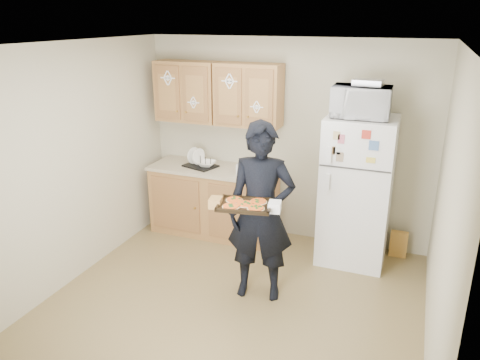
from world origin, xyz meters
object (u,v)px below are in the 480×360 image
baking_tray (245,206)px  microwave (361,102)px  refrigerator (356,191)px  person (261,213)px  dish_rack (200,161)px

baking_tray → microwave: size_ratio=0.80×
refrigerator → person: bearing=-124.5°
refrigerator → baking_tray: (-0.82, -1.41, 0.24)m
person → dish_rack: (-1.21, 1.14, 0.07)m
dish_rack → refrigerator: bearing=-0.8°
baking_tray → dish_rack: 1.84m
refrigerator → dish_rack: 1.98m
person → microwave: 1.61m
baking_tray → microwave: microwave is taller
refrigerator → person: (-0.76, -1.11, 0.06)m
refrigerator → dish_rack: size_ratio=4.32×
refrigerator → person: size_ratio=0.94×
refrigerator → baking_tray: bearing=-120.3°
baking_tray → microwave: 1.75m
refrigerator → microwave: (-0.03, -0.05, 1.02)m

